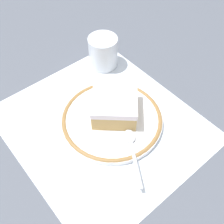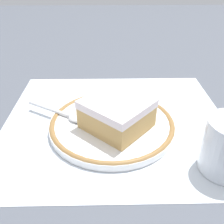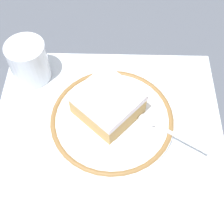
% 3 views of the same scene
% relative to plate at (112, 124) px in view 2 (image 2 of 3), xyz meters
% --- Properties ---
extents(ground_plane, '(2.40, 2.40, 0.00)m').
position_rel_plate_xyz_m(ground_plane, '(-0.01, -0.02, -0.01)').
color(ground_plane, '#4C515B').
extents(placemat, '(0.41, 0.37, 0.00)m').
position_rel_plate_xyz_m(placemat, '(-0.01, -0.02, -0.01)').
color(placemat, silver).
rests_on(placemat, ground_plane).
extents(plate, '(0.22, 0.22, 0.01)m').
position_rel_plate_xyz_m(plate, '(0.00, 0.00, 0.00)').
color(plate, white).
rests_on(plate, placemat).
extents(cake_slice, '(0.14, 0.14, 0.05)m').
position_rel_plate_xyz_m(cake_slice, '(-0.01, 0.01, 0.03)').
color(cake_slice, tan).
rests_on(cake_slice, plate).
extents(spoon, '(0.12, 0.08, 0.01)m').
position_rel_plate_xyz_m(spoon, '(0.08, -0.02, 0.01)').
color(spoon, silver).
rests_on(spoon, plate).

